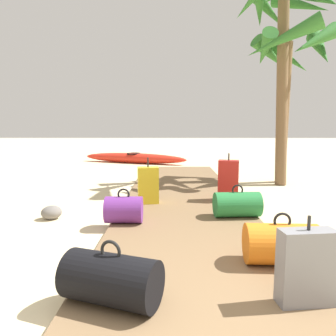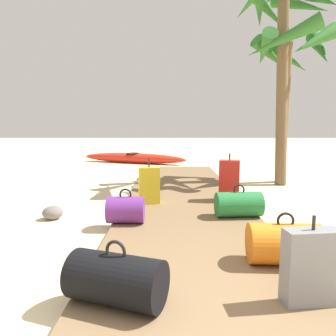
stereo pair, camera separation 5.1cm
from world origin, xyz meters
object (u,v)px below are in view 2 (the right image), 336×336
(duffel_bag_green, at_px, (238,204))
(kayak, at_px, (133,158))
(duffel_bag_black, at_px, (116,279))
(suitcase_yellow, at_px, (149,185))
(palm_tree_near_right, at_px, (290,58))
(suitcase_red, at_px, (228,180))
(suitcase_grey, at_px, (310,267))
(palm_tree_far_right, at_px, (286,15))
(duffel_bag_orange, at_px, (284,244))
(duffel_bag_purple, at_px, (125,210))

(duffel_bag_green, relative_size, kayak, 0.17)
(duffel_bag_black, relative_size, kayak, 0.20)
(suitcase_yellow, bearing_deg, palm_tree_near_right, 36.83)
(duffel_bag_green, bearing_deg, duffel_bag_black, -121.70)
(suitcase_red, distance_m, suitcase_grey, 3.23)
(palm_tree_far_right, relative_size, kayak, 1.17)
(palm_tree_near_right, xyz_separation_m, kayak, (-4.08, 4.03, -2.72))
(suitcase_yellow, distance_m, duffel_bag_black, 3.03)
(duffel_bag_green, height_order, kayak, duffel_bag_green)
(duffel_bag_orange, distance_m, palm_tree_far_right, 5.97)
(suitcase_red, xyz_separation_m, palm_tree_near_right, (1.75, 2.13, 2.48))
(suitcase_red, bearing_deg, duffel_bag_orange, -89.21)
(kayak, bearing_deg, duffel_bag_green, -72.35)
(duffel_bag_purple, bearing_deg, duffel_bag_green, 10.60)
(duffel_bag_black, distance_m, duffel_bag_purple, 1.95)
(suitcase_yellow, distance_m, suitcase_grey, 3.31)
(suitcase_yellow, relative_size, palm_tree_far_right, 0.16)
(duffel_bag_orange, bearing_deg, duffel_bag_green, 93.19)
(duffel_bag_black, distance_m, suitcase_grey, 1.41)
(duffel_bag_orange, xyz_separation_m, duffel_bag_black, (-1.47, -0.68, -0.01))
(duffel_bag_green, height_order, duffel_bag_orange, duffel_bag_orange)
(duffel_bag_black, xyz_separation_m, palm_tree_far_right, (3.01, 5.26, 3.52))
(suitcase_grey, bearing_deg, duffel_bag_purple, 129.54)
(suitcase_grey, distance_m, palm_tree_far_right, 6.47)
(duffel_bag_orange, relative_size, suitcase_grey, 1.03)
(suitcase_red, relative_size, duffel_bag_green, 1.23)
(duffel_bag_black, height_order, kayak, duffel_bag_black)
(kayak, bearing_deg, palm_tree_near_right, -44.66)
(palm_tree_near_right, distance_m, palm_tree_far_right, 0.90)
(suitcase_red, bearing_deg, suitcase_yellow, -171.40)
(duffel_bag_green, height_order, palm_tree_far_right, palm_tree_far_right)
(duffel_bag_orange, height_order, duffel_bag_black, duffel_bag_orange)
(suitcase_grey, relative_size, duffel_bag_purple, 1.35)
(suitcase_yellow, bearing_deg, duffel_bag_orange, -59.10)
(duffel_bag_purple, height_order, palm_tree_far_right, palm_tree_far_right)
(kayak, bearing_deg, palm_tree_far_right, -46.68)
(duffel_bag_purple, xyz_separation_m, palm_tree_near_right, (3.37, 3.43, 2.65))
(suitcase_yellow, bearing_deg, duffel_bag_purple, -102.91)
(suitcase_grey, relative_size, palm_tree_near_right, 0.18)
(suitcase_red, relative_size, suitcase_yellow, 1.07)
(duffel_bag_green, height_order, suitcase_yellow, suitcase_yellow)
(duffel_bag_orange, bearing_deg, palm_tree_near_right, 69.89)
(duffel_bag_green, bearing_deg, suitcase_grey, -89.25)
(duffel_bag_orange, height_order, palm_tree_near_right, palm_tree_near_right)
(suitcase_yellow, relative_size, palm_tree_near_right, 0.21)
(palm_tree_far_right, distance_m, kayak, 6.74)
(duffel_bag_orange, height_order, palm_tree_far_right, palm_tree_far_right)
(duffel_bag_green, xyz_separation_m, duffel_bag_black, (-1.38, -2.23, 0.01))
(duffel_bag_green, distance_m, duffel_bag_orange, 1.56)
(suitcase_red, xyz_separation_m, palm_tree_far_right, (1.58, 2.02, 3.36))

